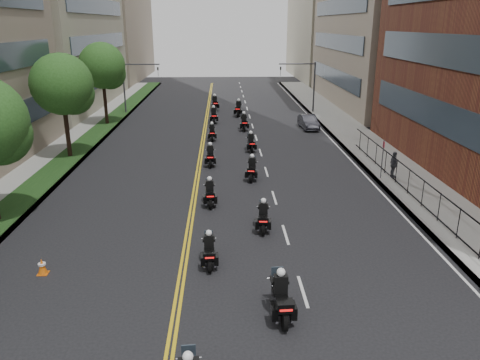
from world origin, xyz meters
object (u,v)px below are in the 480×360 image
at_px(motorcycle_2, 209,252).
at_px(motorcycle_4, 210,194).
at_px(motorcycle_1, 281,298).
at_px(pedestrian_c, 394,165).
at_px(motorcycle_6, 210,156).
at_px(motorcycle_9, 244,123).
at_px(motorcycle_3, 263,218).
at_px(motorcycle_8, 212,133).
at_px(motorcycle_10, 214,116).
at_px(motorcycle_12, 215,104).
at_px(parked_sedan, 308,122).
at_px(traffic_cone, 42,266).
at_px(motorcycle_11, 238,109).
at_px(motorcycle_5, 252,169).
at_px(motorcycle_7, 251,143).

height_order(motorcycle_2, motorcycle_4, motorcycle_4).
xyz_separation_m(motorcycle_1, pedestrian_c, (9.03, 14.58, 0.30)).
height_order(motorcycle_6, motorcycle_9, motorcycle_9).
bearing_deg(motorcycle_3, motorcycle_8, 103.44).
height_order(motorcycle_4, motorcycle_10, motorcycle_10).
bearing_deg(pedestrian_c, motorcycle_12, 22.99).
xyz_separation_m(parked_sedan, traffic_cone, (-15.53, -26.91, -0.32)).
distance_m(motorcycle_3, motorcycle_4, 4.36).
bearing_deg(parked_sedan, motorcycle_9, -179.28).
bearing_deg(parked_sedan, motorcycle_4, -118.01).
bearing_deg(motorcycle_3, motorcycle_11, 95.13).
bearing_deg(motorcycle_11, motorcycle_10, -119.19).
distance_m(motorcycle_5, motorcycle_12, 25.88).
bearing_deg(motorcycle_11, motorcycle_5, -82.54).
distance_m(motorcycle_2, motorcycle_7, 18.50).
bearing_deg(motorcycle_2, motorcycle_8, 88.14).
xyz_separation_m(motorcycle_5, motorcycle_6, (-2.75, 3.24, 0.00)).
distance_m(parked_sedan, traffic_cone, 31.07).
bearing_deg(motorcycle_9, motorcycle_5, -92.09).
bearing_deg(motorcycle_7, motorcycle_6, -132.42).
bearing_deg(parked_sedan, motorcycle_1, -105.15).
xyz_separation_m(motorcycle_5, motorcycle_8, (-2.77, 10.87, -0.03)).
xyz_separation_m(motorcycle_10, motorcycle_11, (2.64, 3.58, 0.05)).
distance_m(motorcycle_2, motorcycle_8, 22.12).
bearing_deg(motorcycle_2, motorcycle_1, -58.47).
bearing_deg(motorcycle_10, motorcycle_4, -93.12).
xyz_separation_m(motorcycle_2, motorcycle_3, (2.54, 3.44, 0.03)).
xyz_separation_m(motorcycle_3, motorcycle_10, (-2.80, 26.09, 0.07)).
relative_size(motorcycle_3, motorcycle_9, 0.90).
bearing_deg(motorcycle_5, pedestrian_c, 4.62).
bearing_deg(motorcycle_3, traffic_cone, -152.10).
bearing_deg(traffic_cone, pedestrian_c, 31.87).
xyz_separation_m(motorcycle_6, motorcycle_10, (0.01, 15.03, 0.04)).
height_order(motorcycle_1, traffic_cone, motorcycle_1).
xyz_separation_m(motorcycle_6, traffic_cone, (-6.42, -14.99, -0.33)).
bearing_deg(motorcycle_7, motorcycle_8, 126.22).
relative_size(motorcycle_6, motorcycle_8, 1.05).
xyz_separation_m(motorcycle_6, motorcycle_12, (0.02, 22.49, 0.08)).
height_order(motorcycle_9, pedestrian_c, pedestrian_c).
height_order(motorcycle_2, motorcycle_9, motorcycle_9).
xyz_separation_m(motorcycle_5, motorcycle_11, (-0.10, 21.85, 0.09)).
relative_size(motorcycle_9, traffic_cone, 3.54).
relative_size(motorcycle_6, motorcycle_11, 0.88).
relative_size(motorcycle_3, motorcycle_7, 0.99).
height_order(motorcycle_5, parked_sedan, motorcycle_5).
xyz_separation_m(parked_sedan, pedestrian_c, (2.72, -15.56, 0.35)).
distance_m(motorcycle_4, motorcycle_7, 11.79).
xyz_separation_m(motorcycle_1, motorcycle_9, (0.11, 29.70, -0.00)).
bearing_deg(motorcycle_4, traffic_cone, -135.00).
relative_size(motorcycle_6, pedestrian_c, 1.32).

